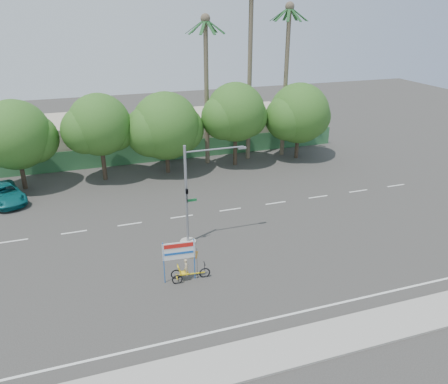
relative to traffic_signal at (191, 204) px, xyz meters
name	(u,v)px	position (x,y,z in m)	size (l,w,h in m)	color
ground	(242,266)	(2.20, -3.98, -2.92)	(120.00, 120.00, 0.00)	#33302D
sidewalk_near	(297,346)	(2.20, -11.48, -2.86)	(50.00, 2.40, 0.12)	gray
fence	(170,151)	(2.20, 17.52, -1.92)	(38.00, 0.08, 2.00)	#336B3D
building_left	(69,139)	(-7.80, 22.02, -0.92)	(12.00, 8.00, 4.00)	#B7A992
building_right	(228,127)	(10.20, 22.02, -1.12)	(14.00, 8.00, 3.60)	#B7A992
tree_far_left	(15,137)	(-11.85, 14.02, 1.84)	(7.14, 6.00, 7.96)	#473828
tree_left	(99,127)	(-4.85, 14.02, 2.14)	(6.66, 5.60, 8.07)	#473828
tree_center	(165,128)	(1.14, 14.02, 1.55)	(7.62, 6.40, 7.85)	#473828
tree_right	(235,114)	(8.15, 14.02, 2.32)	(6.90, 5.80, 8.36)	#473828
tree_far_right	(299,115)	(15.15, 14.02, 1.73)	(7.38, 6.20, 7.94)	#473828
palm_tall	(250,57)	(10.20, 15.52, 7.55)	(3.73, 3.79, 17.45)	#70604C
palm_mid	(286,66)	(14.20, 15.52, 6.48)	(3.73, 3.79, 15.45)	#70604C
palm_short	(206,76)	(5.70, 15.52, 5.94)	(3.73, 3.79, 14.45)	#70604C
traffic_signal	(191,204)	(0.00, 0.00, 0.00)	(4.72, 1.10, 7.00)	gray
trike_billboard	(184,264)	(-1.60, -4.30, -1.81)	(2.79, 0.72, 2.75)	black
pickup_truck	(5,194)	(-13.07, 11.34, -2.17)	(2.47, 5.37, 1.49)	#0E6064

